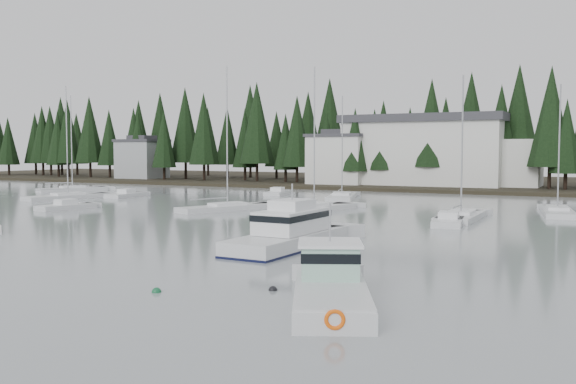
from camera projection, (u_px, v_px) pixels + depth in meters
The scene contains 20 objects.
far_shore_land at pixel (474, 184), 111.50m from camera, with size 240.00×54.00×1.00m, color black.
conifer_treeline at pixel (461, 187), 101.71m from camera, with size 200.00×22.00×20.00m, color black, non-canonical shape.
house_west at pixel (339, 158), 103.29m from camera, with size 9.54×7.42×8.75m.
house_far_west at pixel (142, 158), 124.02m from camera, with size 8.48×7.42×8.25m.
harbor_inn at pixel (438, 151), 99.41m from camera, with size 29.50×11.50×10.90m.
cabin_cruiser_center at pixel (289, 237), 38.77m from camera, with size 3.70×10.56×4.48m.
lobster_boat_teal at pixel (331, 291), 24.55m from camera, with size 5.76×8.24×4.35m.
sailboat_1 at pixel (342, 198), 77.87m from camera, with size 5.50×10.14×13.00m.
sailboat_4 at pixel (228, 209), 62.97m from camera, with size 6.47×10.74×14.60m.
sailboat_5 at pixel (68, 198), 77.85m from camera, with size 5.38×11.01×14.16m.
sailboat_6 at pixel (314, 210), 62.60m from camera, with size 5.47×10.33×14.49m.
sailboat_7 at pixel (73, 191), 92.56m from camera, with size 6.41×9.81×14.33m.
sailboat_8 at pixel (461, 219), 54.50m from camera, with size 2.93×8.99×12.76m.
sailboat_9 at pixel (557, 214), 58.68m from camera, with size 3.99×9.75×12.42m.
runabout_0 at pixel (66, 208), 63.95m from camera, with size 3.35×6.08×1.42m.
runabout_1 at pixel (448, 223), 50.86m from camera, with size 3.09×6.35×1.42m.
runabout_3 at pixel (278, 194), 84.67m from camera, with size 3.28×5.99×1.42m.
runabout_4 at pixel (126, 196), 80.80m from camera, with size 2.64×6.30×1.42m.
mooring_buoy_green at pixel (156, 292), 26.62m from camera, with size 0.40×0.40×0.40m, color #145933.
mooring_buoy_dark at pixel (273, 290), 26.97m from camera, with size 0.38×0.38×0.38m, color black.
Camera 1 is at (21.33, -17.02, 5.89)m, focal length 40.00 mm.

